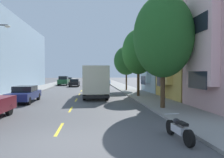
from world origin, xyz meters
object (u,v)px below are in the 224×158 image
at_px(street_tree_third, 126,61).
at_px(parked_motorcycle, 179,129).
at_px(parked_pickup_sky, 105,81).
at_px(parked_suv_forest, 64,81).
at_px(street_tree_second, 138,52).
at_px(moving_black_sedan, 75,83).
at_px(parked_sedan_navy, 25,94).
at_px(parked_hatchback_orange, 69,80).
at_px(delivery_box_truck, 95,80).
at_px(parked_suv_red, 101,78).
at_px(street_tree_nearest, 163,36).

distance_m(street_tree_third, parked_motorcycle, 21.45).
relative_size(parked_pickup_sky, parked_suv_forest, 1.11).
height_order(street_tree_second, parked_pickup_sky, street_tree_second).
bearing_deg(street_tree_third, parked_pickup_sky, 97.03).
bearing_deg(moving_black_sedan, street_tree_third, -52.86).
relative_size(parked_sedan_navy, parked_hatchback_orange, 1.13).
relative_size(delivery_box_truck, parked_suv_forest, 1.59).
height_order(parked_suv_red, parked_motorcycle, parked_suv_red).
distance_m(parked_sedan_navy, parked_hatchback_orange, 33.68).
height_order(street_tree_third, parked_motorcycle, street_tree_third).
relative_size(street_tree_nearest, street_tree_third, 1.26).
xyz_separation_m(parked_sedan_navy, parked_hatchback_orange, (-0.01, 33.68, 0.01)).
xyz_separation_m(street_tree_second, parked_suv_red, (-1.98, 39.64, -3.81)).
relative_size(street_tree_nearest, parked_suv_forest, 1.62).
xyz_separation_m(street_tree_nearest, parked_hatchback_orange, (-10.76, 38.32, -4.33)).
bearing_deg(street_tree_second, parked_motorcycle, -96.89).
height_order(parked_suv_red, parked_sedan_navy, parked_suv_red).
bearing_deg(parked_suv_red, parked_pickup_sky, -90.03).
bearing_deg(parked_suv_red, delivery_box_truck, -93.82).
relative_size(street_tree_nearest, moving_black_sedan, 1.74).
height_order(parked_pickup_sky, parked_motorcycle, parked_pickup_sky).
bearing_deg(parked_pickup_sky, street_tree_second, -85.16).
height_order(parked_suv_red, parked_hatchback_orange, parked_suv_red).
distance_m(street_tree_third, parked_pickup_sky, 16.60).
bearing_deg(street_tree_third, moving_black_sedan, 127.14).
bearing_deg(parked_suv_forest, delivery_box_truck, -74.31).
distance_m(parked_hatchback_orange, moving_black_sedan, 13.02).
xyz_separation_m(street_tree_nearest, street_tree_third, (0.00, 14.73, -0.76)).
distance_m(street_tree_nearest, street_tree_second, 7.37).
bearing_deg(street_tree_third, parked_motorcycle, -94.49).
relative_size(street_tree_third, delivery_box_truck, 0.81).
bearing_deg(delivery_box_truck, parked_suv_forest, 105.69).
distance_m(street_tree_nearest, parked_suv_forest, 32.25).
distance_m(parked_suv_red, parked_motorcycle, 53.29).
xyz_separation_m(delivery_box_truck, parked_suv_red, (2.62, 39.24, -0.87)).
bearing_deg(parked_hatchback_orange, parked_sedan_navy, -89.99).
relative_size(parked_sedan_navy, moving_black_sedan, 1.00).
bearing_deg(parked_pickup_sky, parked_suv_red, 89.97).
xyz_separation_m(street_tree_nearest, parked_suv_forest, (-10.86, 30.08, -4.10)).
height_order(street_tree_nearest, street_tree_second, street_tree_nearest).
bearing_deg(parked_pickup_sky, moving_black_sedan, -139.61).
bearing_deg(moving_black_sedan, parked_sedan_navy, -96.97).
bearing_deg(moving_black_sedan, parked_hatchback_orange, 101.36).
distance_m(delivery_box_truck, moving_black_sedan, 18.19).
bearing_deg(parked_motorcycle, parked_suv_red, 90.35).
relative_size(street_tree_nearest, parked_suv_red, 1.62).
bearing_deg(parked_sedan_navy, delivery_box_truck, 26.86).
xyz_separation_m(street_tree_third, parked_suv_forest, (-10.86, 15.35, -3.33)).
relative_size(street_tree_nearest, parked_sedan_navy, 1.73).
height_order(parked_suv_forest, parked_motorcycle, parked_suv_forest).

